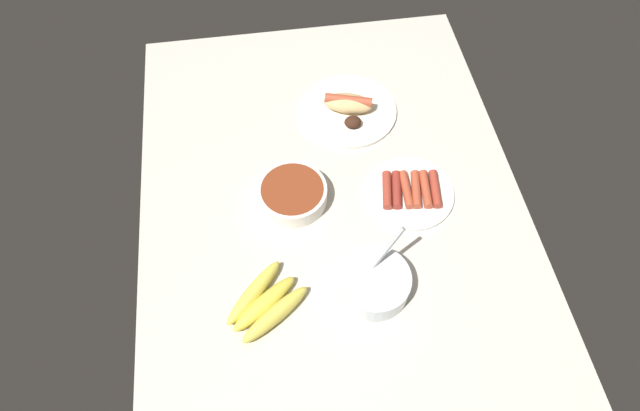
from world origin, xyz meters
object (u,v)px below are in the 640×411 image
Objects in this scene: plate_hotdog_assembled at (348,108)px; bowl_chili at (293,194)px; bowl_coleslaw at (374,282)px; banana_bunch at (265,304)px; plate_sausages at (411,192)px.

plate_hotdog_assembled is 31.03cm from bowl_chili.
bowl_coleslaw reaches higher than banana_bunch.
bowl_coleslaw is 28.69cm from bowl_chili.
plate_hotdog_assembled is 57.70cm from banana_bunch.
bowl_coleslaw is 0.61× the size of plate_hotdog_assembled.
plate_hotdog_assembled is 1.24× the size of plate_sausages.
plate_sausages is at bearing -31.08° from bowl_coleslaw.
bowl_coleslaw is 23.28cm from banana_bunch.
plate_hotdog_assembled reaches higher than plate_sausages.
bowl_coleslaw reaches higher than bowl_chili.
banana_bunch is 43.57cm from plate_sausages.
bowl_coleslaw is 0.81× the size of banana_bunch.
plate_hotdog_assembled is (50.34, -3.48, -1.47)cm from bowl_coleslaw.
bowl_chili is at bearing 85.10° from plate_sausages.
plate_hotdog_assembled reaches higher than bowl_chili.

